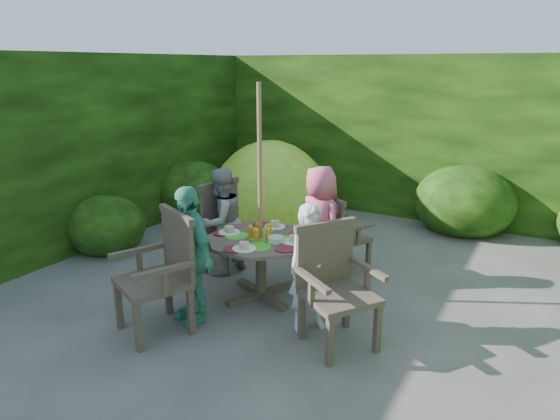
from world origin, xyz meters
The scene contains 13 objects.
ground centered at (0.00, 0.00, 0.00)m, with size 60.00×60.00×0.00m, color #4D4A45.
hedge_enclosure centered at (0.00, 1.33, 1.25)m, with size 9.00×9.00×2.50m.
patio_table centered at (-0.81, 0.00, 0.55)m, with size 1.49×1.49×0.79m.
parasol_pole centered at (-0.82, 0.00, 1.10)m, with size 0.04×0.04×2.20m, color brown.
garden_chair_right centered at (0.19, -0.42, 0.54)m, with size 0.78×0.80×1.02m.
garden_chair_left centered at (-1.81, 0.46, 0.55)m, with size 0.64×0.70×1.03m.
garden_chair_back centered at (-0.38, 1.01, 0.48)m, with size 0.70×0.67×0.90m.
garden_chair_front centered at (-1.25, -0.99, 0.56)m, with size 0.81×0.77×1.06m.
child_right centered at (-0.08, -0.32, 0.59)m, with size 0.43×0.28×1.19m, color silver.
child_left centered at (-1.55, 0.32, 0.62)m, with size 0.61×0.47×1.25m, color gray.
child_back centered at (-0.50, 0.74, 0.65)m, with size 0.64×0.41×1.30m, color #E55E7D.
child_front centered at (-1.14, -0.73, 0.66)m, with size 0.77×0.32×1.32m, color #48A887.
dome_tent centered at (-2.13, 2.39, 0.00)m, with size 2.53×2.53×2.49m.
Camera 1 is at (1.73, -4.07, 2.37)m, focal length 32.00 mm.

